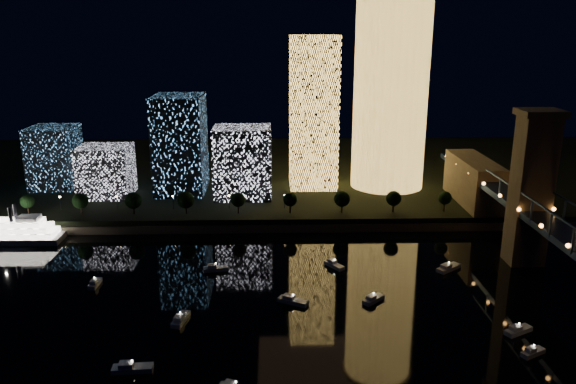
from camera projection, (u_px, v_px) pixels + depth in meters
ground at (343, 348)px, 134.32m from camera, size 520.00×520.00×0.00m
far_bank at (305, 173)px, 287.09m from camera, size 420.00×160.00×5.00m
seawall at (317, 226)px, 212.55m from camera, size 420.00×6.00×3.00m
tower_cylindrical at (391, 88)px, 242.71m from camera, size 34.00×34.00×87.34m
tower_rectangular at (313, 113)px, 245.59m from camera, size 20.72×20.72×65.93m
midrise_blocks at (159, 155)px, 241.02m from camera, size 106.20×37.93×41.53m
motorboats at (306, 315)px, 148.36m from camera, size 119.97×77.14×2.78m
esplanade_trees at (232, 200)px, 214.92m from camera, size 165.27×6.56×8.78m
street_lamps at (229, 199)px, 221.04m from camera, size 132.70×0.70×5.65m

